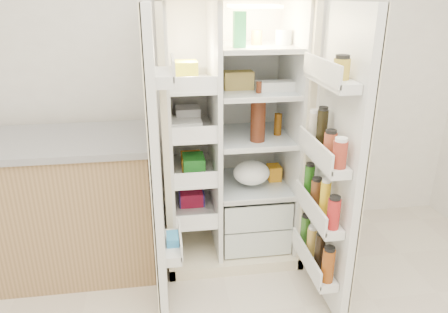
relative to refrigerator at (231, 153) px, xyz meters
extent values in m
cube|color=white|center=(-0.12, 0.35, 0.61)|extent=(4.00, 0.02, 2.70)
cube|color=beige|center=(-0.02, 0.28, 0.16)|extent=(0.92, 0.04, 1.80)
cube|color=beige|center=(-0.46, -0.05, 0.16)|extent=(0.04, 0.70, 1.80)
cube|color=beige|center=(0.42, -0.05, 0.16)|extent=(0.04, 0.70, 1.80)
cube|color=beige|center=(-0.02, -0.05, -0.70)|extent=(0.92, 0.70, 0.08)
cube|color=silver|center=(-0.02, 0.25, 0.18)|extent=(0.84, 0.02, 1.68)
cube|color=silver|center=(-0.43, -0.05, 0.18)|extent=(0.02, 0.62, 1.68)
cube|color=silver|center=(0.39, -0.05, 0.18)|extent=(0.02, 0.62, 1.68)
cube|color=silver|center=(-0.13, -0.05, 0.18)|extent=(0.03, 0.62, 1.68)
cube|color=silver|center=(0.14, -0.07, -0.56)|extent=(0.47, 0.52, 0.19)
cube|color=silver|center=(0.14, -0.07, -0.36)|extent=(0.47, 0.52, 0.19)
cube|color=#FFD18C|center=(0.14, 0.00, 0.98)|extent=(0.30, 0.30, 0.02)
cube|color=white|center=(-0.28, -0.05, -0.39)|extent=(0.28, 0.58, 0.02)
cube|color=white|center=(-0.28, -0.05, -0.09)|extent=(0.28, 0.58, 0.02)
cube|color=white|center=(-0.28, -0.05, 0.21)|extent=(0.28, 0.58, 0.02)
cube|color=white|center=(-0.28, -0.05, 0.51)|extent=(0.28, 0.58, 0.02)
cube|color=silver|center=(0.14, -0.05, -0.22)|extent=(0.49, 0.58, 0.01)
cube|color=silver|center=(0.14, -0.05, 0.14)|extent=(0.49, 0.58, 0.01)
cube|color=silver|center=(0.14, -0.05, 0.46)|extent=(0.49, 0.58, 0.02)
cube|color=silver|center=(0.14, -0.05, 0.74)|extent=(0.49, 0.58, 0.02)
cube|color=#C71C47|center=(-0.28, -0.05, -0.33)|extent=(0.16, 0.20, 0.10)
cube|color=#238127|center=(-0.28, -0.05, -0.02)|extent=(0.14, 0.18, 0.12)
cube|color=white|center=(-0.28, -0.05, 0.25)|extent=(0.20, 0.22, 0.07)
cube|color=#CCD122|center=(-0.28, -0.05, 0.59)|extent=(0.15, 0.16, 0.14)
cube|color=#4839AB|center=(-0.28, -0.05, -0.34)|extent=(0.18, 0.20, 0.09)
cube|color=orange|center=(-0.28, -0.05, -0.03)|extent=(0.14, 0.18, 0.10)
cube|color=silver|center=(-0.28, -0.05, 0.28)|extent=(0.16, 0.16, 0.12)
sphere|color=orange|center=(0.01, -0.15, -0.62)|extent=(0.07, 0.07, 0.07)
sphere|color=orange|center=(0.10, -0.11, -0.62)|extent=(0.07, 0.07, 0.07)
sphere|color=orange|center=(0.20, -0.15, -0.62)|extent=(0.07, 0.07, 0.07)
sphere|color=orange|center=(0.06, -0.01, -0.62)|extent=(0.07, 0.07, 0.07)
sphere|color=orange|center=(0.16, -0.03, -0.62)|extent=(0.07, 0.07, 0.07)
ellipsoid|color=#477D29|center=(0.14, -0.05, -0.34)|extent=(0.26, 0.24, 0.11)
cylinder|color=#4C1F10|center=(0.14, -0.18, 0.29)|extent=(0.10, 0.10, 0.30)
cylinder|color=brown|center=(0.31, -0.07, 0.22)|extent=(0.05, 0.05, 0.15)
cube|color=#24854C|center=(0.02, -0.15, 0.85)|extent=(0.07, 0.07, 0.21)
cylinder|color=silver|center=(0.32, -0.05, 0.79)|extent=(0.10, 0.10, 0.09)
cylinder|color=#AB6F27|center=(0.15, -0.03, 0.79)|extent=(0.07, 0.07, 0.09)
cube|color=silver|center=(0.26, -0.13, 0.49)|extent=(0.24, 0.10, 0.06)
cube|color=olive|center=(0.03, -0.05, 0.52)|extent=(0.19, 0.11, 0.12)
ellipsoid|color=white|center=(0.12, -0.14, -0.14)|extent=(0.25, 0.23, 0.16)
cube|color=orange|center=(0.31, -0.02, -0.16)|extent=(0.09, 0.11, 0.11)
cube|color=silver|center=(-0.52, -0.60, 0.16)|extent=(0.05, 0.40, 1.72)
cube|color=beige|center=(-0.54, -0.60, 0.16)|extent=(0.01, 0.40, 1.72)
cube|color=silver|center=(-0.45, -0.60, -0.34)|extent=(0.09, 0.32, 0.06)
cube|color=silver|center=(-0.45, -0.60, 0.66)|extent=(0.09, 0.32, 0.06)
cube|color=#338CCC|center=(-0.45, -0.60, -0.31)|extent=(0.07, 0.12, 0.10)
cube|color=silver|center=(0.48, -0.69, 0.16)|extent=(0.05, 0.58, 1.72)
cube|color=beige|center=(0.51, -0.69, 0.16)|extent=(0.01, 0.58, 1.72)
cube|color=silver|center=(0.40, -0.69, -0.48)|extent=(0.11, 0.50, 0.05)
cube|color=silver|center=(0.40, -0.69, -0.14)|extent=(0.11, 0.50, 0.05)
cube|color=silver|center=(0.40, -0.69, 0.21)|extent=(0.11, 0.50, 0.05)
cube|color=silver|center=(0.40, -0.69, 0.64)|extent=(0.11, 0.50, 0.05)
cylinder|color=#7E390E|center=(0.40, -0.89, -0.36)|extent=(0.07, 0.07, 0.20)
cylinder|color=black|center=(0.40, -0.76, -0.35)|extent=(0.06, 0.06, 0.22)
cylinder|color=#B58F3C|center=(0.40, -0.63, -0.37)|extent=(0.06, 0.06, 0.18)
cylinder|color=#326822|center=(0.40, -0.50, -0.36)|extent=(0.06, 0.06, 0.19)
cylinder|color=#A31B1B|center=(0.40, -0.89, -0.03)|extent=(0.07, 0.07, 0.17)
cylinder|color=gold|center=(0.40, -0.76, -0.01)|extent=(0.06, 0.06, 0.21)
cylinder|color=#5D3117|center=(0.40, -0.63, -0.04)|extent=(0.07, 0.07, 0.16)
cylinder|color=#1F5A14|center=(0.40, -0.50, -0.02)|extent=(0.06, 0.06, 0.20)
cylinder|color=maroon|center=(0.40, -0.89, 0.30)|extent=(0.07, 0.07, 0.14)
cylinder|color=#974127|center=(0.40, -0.76, 0.30)|extent=(0.07, 0.07, 0.14)
cylinder|color=black|center=(0.40, -0.63, 0.35)|extent=(0.06, 0.06, 0.23)
cylinder|color=beige|center=(0.40, -0.50, 0.32)|extent=(0.06, 0.06, 0.18)
cylinder|color=#AE922B|center=(0.40, -0.81, 0.71)|extent=(0.08, 0.08, 0.10)
cube|color=#99764C|center=(-1.20, -0.10, -0.29)|extent=(1.26, 0.65, 0.90)
cube|color=gray|center=(-1.20, -0.10, 0.18)|extent=(1.30, 0.69, 0.04)
camera|label=1|loc=(-0.47, -2.76, 1.05)|focal=34.00mm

